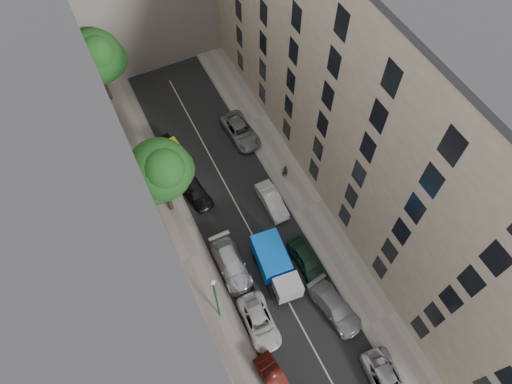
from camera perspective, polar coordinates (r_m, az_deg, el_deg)
ground at (r=38.67m, az=-0.64°, el=-5.03°), size 120.00×120.00×0.00m
road_surface at (r=38.66m, az=-0.64°, el=-5.02°), size 8.00×44.00×0.02m
sidewalk_left at (r=37.96m, az=-8.23°, el=-8.17°), size 3.00×44.00×0.15m
sidewalk_right at (r=40.00m, az=6.48°, el=-1.86°), size 3.00×44.00×0.15m
building_left at (r=29.44m, az=-20.59°, el=-4.30°), size 8.00×44.00×20.00m
building_right at (r=34.43m, az=16.19°, el=10.01°), size 8.00×44.00×20.00m
tarp_truck at (r=35.93m, az=2.46°, el=-9.21°), size 2.64×5.59×2.50m
car_left_1 at (r=34.36m, az=2.39°, el=-22.40°), size 1.79×4.02×1.28m
car_left_2 at (r=35.22m, az=0.42°, el=-15.93°), size 2.41×4.74×1.29m
car_left_3 at (r=36.69m, az=-3.14°, el=-8.96°), size 2.22×5.23×1.50m
car_left_4 at (r=40.18m, az=-7.60°, el=0.10°), size 2.30×4.36×1.42m
car_left_5 at (r=42.87m, az=-10.53°, el=4.78°), size 2.06×4.50×1.43m
car_right_0 at (r=35.46m, az=16.06°, el=-21.97°), size 2.74×5.01×1.33m
car_right_1 at (r=35.96m, az=9.80°, el=-13.98°), size 2.77×5.19×1.43m
car_right_2 at (r=36.99m, az=6.46°, el=-8.49°), size 1.86×4.41×1.49m
car_right_3 at (r=39.38m, az=2.01°, el=-1.12°), size 1.45×4.11×1.35m
car_right_4 at (r=43.82m, az=-1.97°, el=7.61°), size 2.57×5.14×1.40m
tree_mid at (r=35.45m, az=-11.70°, el=2.47°), size 5.29×5.02×8.56m
tree_far at (r=46.02m, az=-19.23°, el=15.42°), size 5.40×5.14×8.02m
lamp_post at (r=31.97m, az=-5.08°, el=-12.79°), size 0.36×0.36×6.96m
pedestrian at (r=40.83m, az=3.64°, el=2.60°), size 0.64×0.52×1.51m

